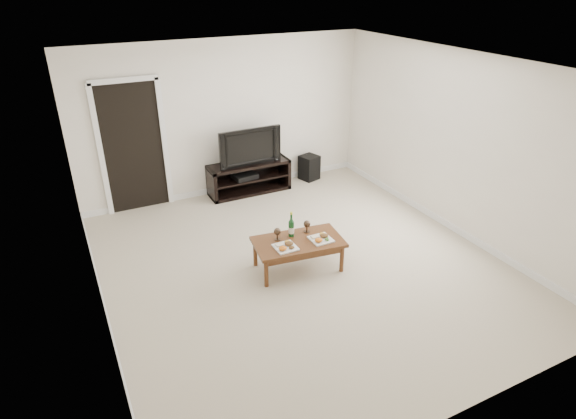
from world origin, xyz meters
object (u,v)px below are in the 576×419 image
(television, at_px, (248,145))
(subwoofer, at_px, (309,167))
(coffee_table, at_px, (298,254))
(media_console, at_px, (249,177))

(television, height_order, subwoofer, television)
(television, xyz_separation_m, coffee_table, (-0.37, -2.54, -0.66))
(media_console, height_order, subwoofer, media_console)
(television, relative_size, coffee_table, 0.97)
(subwoofer, bearing_deg, coffee_table, -137.97)
(television, xyz_separation_m, subwoofer, (1.23, 0.05, -0.64))
(coffee_table, bearing_deg, subwoofer, 58.34)
(subwoofer, bearing_deg, television, 165.93)
(media_console, relative_size, television, 1.30)
(coffee_table, bearing_deg, television, 81.79)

